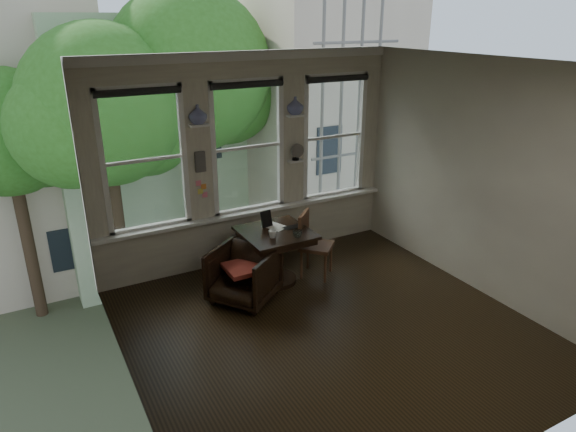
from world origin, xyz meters
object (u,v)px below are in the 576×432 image
table (276,257)px  armchair_left (244,275)px  side_chair_right (317,245)px  laptop (295,228)px  mug (273,234)px

table → armchair_left: 0.62m
side_chair_right → laptop: bearing=125.9°
side_chair_right → mug: 0.79m
side_chair_right → laptop: (-0.31, 0.06, 0.30)m
side_chair_right → mug: size_ratio=8.55×
side_chair_right → mug: (-0.71, -0.05, 0.34)m
laptop → mug: 0.42m
table → laptop: bearing=-10.8°
table → armchair_left: size_ratio=1.15×
side_chair_right → mug: side_chair_right is taller
armchair_left → laptop: (0.85, 0.18, 0.41)m
side_chair_right → armchair_left: bearing=142.2°
laptop → table: bearing=166.4°
mug → laptop: bearing=15.4°
table → side_chair_right: size_ratio=0.98×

